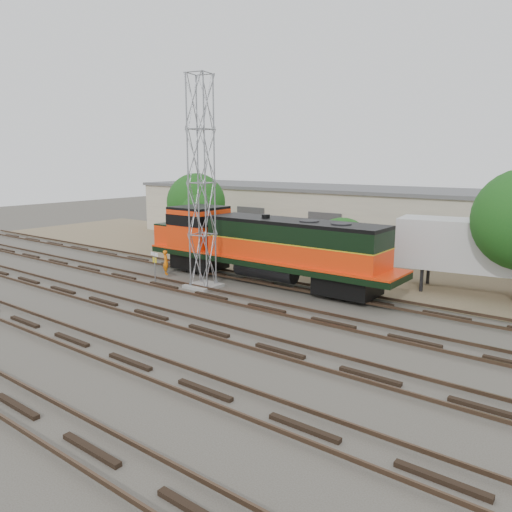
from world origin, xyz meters
The scene contains 10 objects.
ground centered at (0.00, 0.00, 0.00)m, with size 140.00×140.00×0.00m, color #47423A.
dirt_strip centered at (0.00, 15.00, 0.01)m, with size 80.00×16.00×0.02m, color #726047.
tracks centered at (0.00, -3.00, 0.08)m, with size 80.00×20.40×0.28m.
warehouse centered at (0.04, 22.98, 2.65)m, with size 58.40×10.40×5.30m.
locomotive centered at (-3.71, 6.00, 2.48)m, with size 18.07×3.17×4.34m.
signal_tower centered at (-5.87, 2.86, 6.20)m, with size 1.88×1.88×12.72m.
sign_post centered at (-8.95, 1.64, 1.45)m, with size 0.84×0.21×2.07m.
worker centered at (-10.37, 3.87, 0.85)m, with size 0.62×0.41×1.70m, color orange.
tree_west centered at (-15.41, 12.19, 3.99)m, with size 5.35×5.10×6.67m.
tree_mid centered at (-0.48, 10.96, 1.75)m, with size 4.43×4.22×4.22m.
Camera 1 is at (15.08, -19.03, 7.85)m, focal length 35.00 mm.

